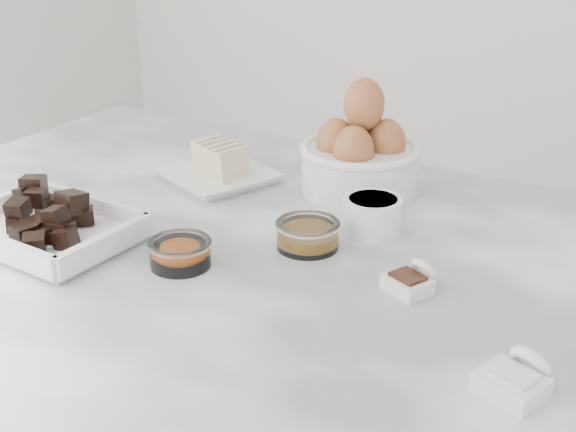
% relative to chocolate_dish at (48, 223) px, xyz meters
% --- Properties ---
extents(marble_slab, '(1.20, 0.80, 0.04)m').
position_rel_chocolate_dish_xyz_m(marble_slab, '(0.24, 0.11, -0.04)').
color(marble_slab, white).
rests_on(marble_slab, cabinet).
extents(chocolate_dish, '(0.22, 0.17, 0.06)m').
position_rel_chocolate_dish_xyz_m(chocolate_dish, '(0.00, 0.00, 0.00)').
color(chocolate_dish, white).
rests_on(chocolate_dish, marble_slab).
extents(butter_plate, '(0.18, 0.18, 0.06)m').
position_rel_chocolate_dish_xyz_m(butter_plate, '(0.05, 0.28, -0.00)').
color(butter_plate, white).
rests_on(butter_plate, marble_slab).
extents(sugar_ramekin, '(0.08, 0.08, 0.05)m').
position_rel_chocolate_dish_xyz_m(sugar_ramekin, '(0.33, 0.24, 0.00)').
color(sugar_ramekin, white).
rests_on(sugar_ramekin, marble_slab).
extents(egg_bowl, '(0.17, 0.17, 0.17)m').
position_rel_chocolate_dish_xyz_m(egg_bowl, '(0.25, 0.35, 0.03)').
color(egg_bowl, white).
rests_on(egg_bowl, marble_slab).
extents(honey_bowl, '(0.08, 0.08, 0.04)m').
position_rel_chocolate_dish_xyz_m(honey_bowl, '(0.29, 0.15, -0.01)').
color(honey_bowl, white).
rests_on(honey_bowl, marble_slab).
extents(zest_bowl, '(0.08, 0.08, 0.03)m').
position_rel_chocolate_dish_xyz_m(zest_bowl, '(0.19, 0.03, -0.01)').
color(zest_bowl, white).
rests_on(zest_bowl, marble_slab).
extents(vanilla_spoon, '(0.06, 0.07, 0.04)m').
position_rel_chocolate_dish_xyz_m(vanilla_spoon, '(0.44, 0.12, -0.01)').
color(vanilla_spoon, white).
rests_on(vanilla_spoon, marble_slab).
extents(salt_spoon, '(0.07, 0.08, 0.04)m').
position_rel_chocolate_dish_xyz_m(salt_spoon, '(0.60, -0.01, -0.01)').
color(salt_spoon, white).
rests_on(salt_spoon, marble_slab).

